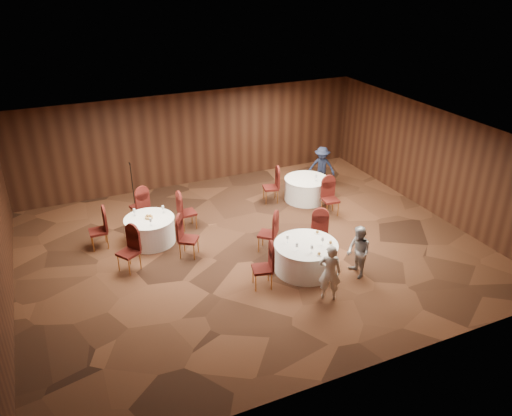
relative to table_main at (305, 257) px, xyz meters
name	(u,v)px	position (x,y,z in m)	size (l,w,h in m)	color
ground	(252,248)	(-0.82, 1.49, -0.38)	(12.00, 12.00, 0.00)	black
room_shell	(252,182)	(-0.82, 1.49, 1.59)	(12.00, 12.00, 12.00)	silver
table_main	(305,257)	(0.00, 0.00, 0.00)	(1.61, 1.61, 0.74)	silver
table_left	(150,230)	(-3.26, 2.96, 0.00)	(1.37, 1.37, 0.74)	silver
table_right	(306,189)	(2.04, 3.63, 0.00)	(1.43, 1.43, 0.74)	silver
chairs_main	(284,242)	(-0.28, 0.66, 0.12)	(2.92, 2.15, 1.00)	#3C0F0C
chairs_left	(149,227)	(-3.30, 2.90, 0.12)	(3.07, 3.20, 1.00)	#3C0F0C
chairs_right	(300,193)	(1.55, 3.17, 0.12)	(1.88, 2.18, 1.00)	#3C0F0C
tabletop_main	(313,242)	(0.12, -0.14, 0.46)	(1.07, 1.09, 0.22)	silver
tabletop_left	(149,216)	(-3.25, 2.97, 0.45)	(0.84, 0.81, 0.22)	silver
tabletop_right	(316,176)	(2.23, 3.37, 0.52)	(0.08, 0.08, 0.22)	silver
mic_stand	(134,195)	(-3.24, 5.30, 0.06)	(0.24, 0.24, 1.52)	black
woman_a	(330,272)	(-0.09, -1.27, 0.33)	(0.51, 0.34, 1.41)	silver
woman_b	(358,252)	(1.04, -0.75, 0.30)	(0.65, 0.51, 1.35)	#A2A2A7
man_c	(322,167)	(3.03, 4.36, 0.34)	(0.93, 0.53, 1.43)	#161C31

